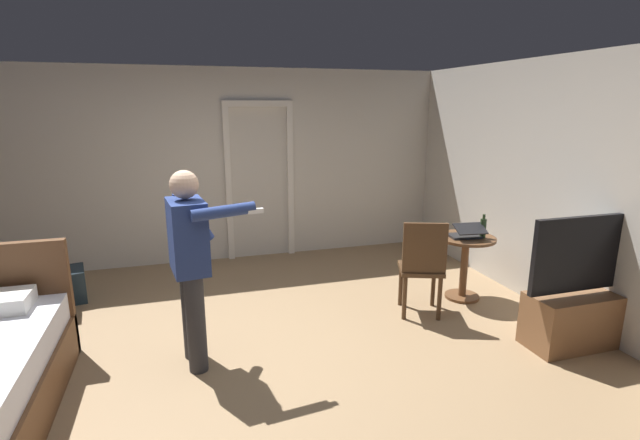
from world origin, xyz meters
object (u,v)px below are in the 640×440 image
tv_flatscreen (579,307)px  wooden_chair (422,264)px  side_table (465,257)px  suitcase_dark (62,286)px  bottle_on_table (483,228)px  person_blue_shirt (191,257)px  suitcase_small (46,301)px  laptop (466,233)px

tv_flatscreen → wooden_chair: bearing=138.3°
side_table → suitcase_dark: size_ratio=1.56×
side_table → bottle_on_table: bottle_on_table is taller
bottle_on_table → suitcase_dark: size_ratio=0.57×
tv_flatscreen → person_blue_shirt: (-3.23, 0.65, 0.56)m
side_table → suitcase_small: size_ratio=1.50×
laptop → person_blue_shirt: (-2.83, -0.50, 0.17)m
laptop → suitcase_small: size_ratio=0.77×
suitcase_dark → laptop: bearing=-27.2°
side_table → tv_flatscreen: bearing=-72.8°
laptop → suitcase_dark: 4.37m
bottle_on_table → person_blue_shirt: (-3.00, -0.46, 0.11)m
person_blue_shirt → suitcase_small: person_blue_shirt is taller
side_table → wooden_chair: size_ratio=0.71×
wooden_chair → person_blue_shirt: bearing=-172.9°
person_blue_shirt → suitcase_dark: bearing=128.2°
side_table → suitcase_small: side_table is taller
wooden_chair → suitcase_small: bearing=163.9°
tv_flatscreen → side_table: tv_flatscreen is taller
laptop → tv_flatscreen: bearing=-70.6°
side_table → bottle_on_table: bearing=-29.7°
wooden_chair → suitcase_small: wooden_chair is taller
tv_flatscreen → person_blue_shirt: size_ratio=0.74×
bottle_on_table → wooden_chair: bearing=-166.9°
bottle_on_table → suitcase_small: bottle_on_table is taller
tv_flatscreen → laptop: tv_flatscreen is taller
bottle_on_table → person_blue_shirt: bearing=-171.3°
suitcase_dark → suitcase_small: (-0.07, -0.38, -0.00)m
person_blue_shirt → suitcase_dark: 2.29m
suitcase_dark → bottle_on_table: bearing=-27.1°
side_table → bottle_on_table: 0.37m
side_table → laptop: bearing=-129.4°
tv_flatscreen → suitcase_small: tv_flatscreen is taller
laptop → wooden_chair: (-0.63, -0.22, -0.21)m
side_table → laptop: 0.29m
bottle_on_table → laptop: bearing=168.0°
side_table → laptop: (-0.04, -0.04, 0.28)m
suitcase_dark → suitcase_small: 0.39m
side_table → suitcase_dark: side_table is taller
laptop → suitcase_dark: (-4.17, 1.20, -0.58)m
wooden_chair → suitcase_small: (-3.60, 1.04, -0.37)m
laptop → person_blue_shirt: size_ratio=0.23×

